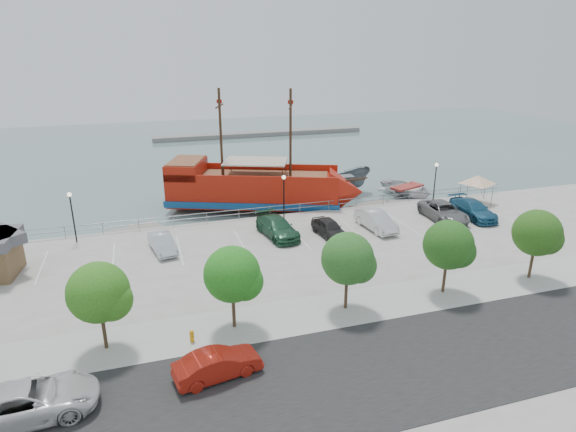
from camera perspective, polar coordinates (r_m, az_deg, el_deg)
name	(u,v)px	position (r m, az deg, el deg)	size (l,w,h in m)	color
ground	(307,257)	(39.66, 2.25, -4.87)	(160.00, 160.00, 0.00)	slate
street	(410,363)	(26.64, 14.29, -16.49)	(100.00, 8.00, 0.04)	black
sidewalk	(360,306)	(31.00, 8.53, -10.46)	(100.00, 4.00, 0.05)	#A0A09F
seawall_railing	(280,210)	(45.99, -0.96, 0.72)	(50.00, 0.06, 1.00)	gray
far_shore	(261,134)	(93.07, -3.28, 9.71)	(40.00, 3.00, 0.80)	gray
pirate_ship	(268,189)	(50.43, -2.36, 3.20)	(20.85, 12.55, 12.98)	#A5190A
patrol_boat	(345,184)	(55.94, 6.82, 3.83)	(2.57, 6.83, 2.64)	#50595D
speedboat	(407,190)	(56.89, 13.91, 3.00)	(4.80, 6.72, 1.39)	silver
dock_west	(120,235)	(46.18, -19.32, -2.09)	(7.54, 2.15, 0.43)	gray
dock_mid	(362,209)	(50.88, 8.71, 0.81)	(7.20, 2.06, 0.41)	gray
dock_east	(419,203)	(54.15, 15.29, 1.47)	(6.68, 1.91, 0.38)	slate
canopy_tent	(478,176)	(52.76, 21.62, 4.48)	(5.19, 5.19, 3.31)	slate
street_van	(27,401)	(25.14, -28.54, -18.72)	(2.74, 5.94, 1.65)	silver
street_sedan	(218,364)	(24.85, -8.33, -17.00)	(1.51, 4.32, 1.42)	#9E1B10
fire_hydrant	(192,336)	(27.67, -11.33, -13.74)	(0.26, 0.26, 0.74)	orange
lamp_post_left	(72,208)	(42.74, -24.27, 0.85)	(0.36, 0.36, 4.28)	black
lamp_post_mid	(284,189)	(44.07, -0.50, 3.16)	(0.36, 0.36, 4.28)	black
lamp_post_right	(435,176)	(50.87, 17.08, 4.55)	(0.36, 0.36, 4.28)	black
tree_b	(102,294)	(26.93, -21.22, -8.65)	(3.30, 3.20, 5.00)	#473321
tree_c	(235,276)	(27.15, -6.30, -7.08)	(3.30, 3.20, 5.00)	#473321
tree_d	(350,260)	(29.10, 7.39, -5.22)	(3.30, 3.20, 5.00)	#473321
tree_e	(451,246)	(32.47, 18.74, -3.44)	(3.30, 3.20, 5.00)	#473321
tree_f	(539,234)	(36.88, 27.63, -1.94)	(3.30, 3.20, 5.00)	#473321
parked_car_b	(162,243)	(39.23, -14.66, -3.12)	(1.47, 4.22, 1.39)	silver
parked_car_d	(277,227)	(40.90, -1.28, -1.34)	(2.25, 5.53, 1.60)	#235336
parked_car_e	(329,228)	(41.07, 4.91, -1.40)	(1.75, 4.35, 1.48)	black
parked_car_f	(376,220)	(43.12, 10.40, -0.52)	(1.73, 4.95, 1.63)	silver
parked_car_g	(444,211)	(46.98, 17.96, 0.51)	(2.70, 5.85, 1.63)	slate
parked_car_h	(473,209)	(48.53, 21.07, 0.75)	(2.28, 5.60, 1.62)	#1D5474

